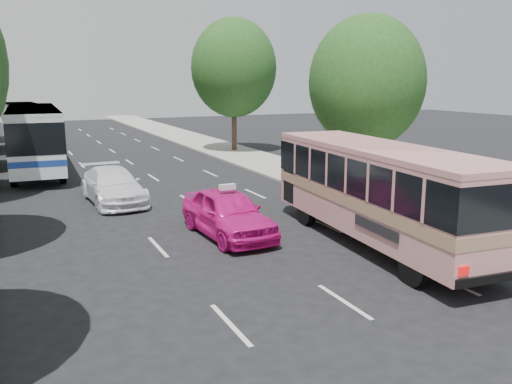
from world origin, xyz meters
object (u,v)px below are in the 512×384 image
tour_coach_rear (26,122)px  tour_coach_front (34,134)px  pink_taxi (228,213)px  white_pickup (113,186)px  pink_bus (380,184)px

tour_coach_rear → tour_coach_front: bearing=-94.8°
pink_taxi → tour_coach_front: 17.17m
pink_taxi → white_pickup: pink_taxi is taller
pink_bus → pink_taxi: pink_bus is taller
pink_bus → pink_taxi: (-3.96, 2.87, -1.16)m
pink_taxi → tour_coach_front: size_ratio=0.39×
pink_taxi → tour_coach_front: tour_coach_front is taller
tour_coach_front → tour_coach_rear: size_ratio=1.09×
pink_taxi → tour_coach_rear: tour_coach_rear is taller
pink_bus → tour_coach_rear: size_ratio=0.90×
pink_bus → tour_coach_rear: tour_coach_rear is taller
pink_bus → tour_coach_rear: (-9.00, 31.03, 0.01)m
tour_coach_front → pink_taxi: bearing=-70.9°
white_pickup → tour_coach_front: bearing=101.7°
pink_bus → white_pickup: 11.61m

